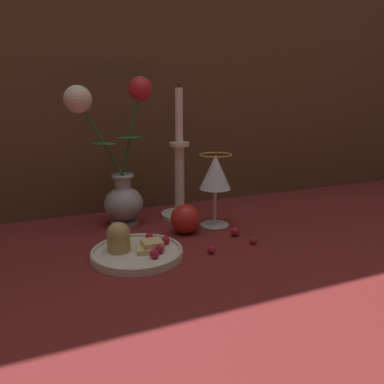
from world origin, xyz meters
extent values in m
plane|color=maroon|center=(0.00, 0.00, 0.00)|extent=(2.40, 2.40, 0.00)
cylinder|color=#A3A3A8|center=(-0.08, 0.13, 0.01)|extent=(0.07, 0.07, 0.01)
ellipsoid|color=#A3A3A8|center=(-0.08, 0.13, 0.05)|extent=(0.09, 0.09, 0.08)
cylinder|color=#A3A3A8|center=(-0.08, 0.13, 0.10)|extent=(0.04, 0.04, 0.04)
torus|color=#A3A3A8|center=(-0.08, 0.13, 0.12)|extent=(0.05, 0.05, 0.01)
cylinder|color=#23662D|center=(-0.13, 0.12, 0.21)|extent=(0.10, 0.02, 0.18)
ellipsoid|color=#23662D|center=(-0.13, 0.13, 0.20)|extent=(0.07, 0.08, 0.00)
sphere|color=silver|center=(-0.18, 0.12, 0.30)|extent=(0.06, 0.06, 0.06)
cylinder|color=#23662D|center=(-0.06, 0.14, 0.22)|extent=(0.06, 0.01, 0.20)
ellipsoid|color=#23662D|center=(-0.06, 0.13, 0.21)|extent=(0.08, 0.06, 0.00)
sphere|color=red|center=(-0.03, 0.14, 0.32)|extent=(0.06, 0.06, 0.06)
cylinder|color=silver|center=(-0.11, -0.07, 0.01)|extent=(0.18, 0.18, 0.01)
torus|color=silver|center=(-0.11, -0.07, 0.01)|extent=(0.18, 0.18, 0.01)
cylinder|color=tan|center=(-0.14, -0.05, 0.03)|extent=(0.04, 0.04, 0.04)
sphere|color=tan|center=(-0.14, -0.05, 0.05)|extent=(0.05, 0.05, 0.05)
cube|color=#DBBC7A|center=(-0.09, -0.08, 0.01)|extent=(0.05, 0.05, 0.01)
cube|color=#DBBC7A|center=(-0.08, -0.08, 0.03)|extent=(0.04, 0.04, 0.01)
sphere|color=#AD192D|center=(-0.08, -0.11, 0.02)|extent=(0.02, 0.02, 0.02)
sphere|color=#AD192D|center=(-0.07, -0.10, 0.02)|extent=(0.02, 0.02, 0.02)
sphere|color=#AD192D|center=(-0.06, -0.08, 0.02)|extent=(0.02, 0.02, 0.02)
sphere|color=#AD192D|center=(-0.04, -0.06, 0.02)|extent=(0.02, 0.02, 0.02)
sphere|color=#AD192D|center=(-0.07, -0.02, 0.02)|extent=(0.02, 0.02, 0.02)
cylinder|color=silver|center=(0.12, 0.04, 0.00)|extent=(0.07, 0.07, 0.00)
cylinder|color=silver|center=(0.12, 0.04, 0.05)|extent=(0.01, 0.01, 0.09)
cone|color=silver|center=(0.12, 0.04, 0.13)|extent=(0.08, 0.08, 0.08)
cone|color=#E5CC66|center=(0.12, 0.04, 0.12)|extent=(0.07, 0.07, 0.06)
torus|color=gold|center=(0.12, 0.04, 0.17)|extent=(0.08, 0.08, 0.00)
cylinder|color=silver|center=(0.06, 0.13, 0.01)|extent=(0.10, 0.10, 0.01)
cylinder|color=silver|center=(0.06, 0.13, 0.10)|extent=(0.02, 0.02, 0.17)
cylinder|color=silver|center=(0.06, 0.13, 0.19)|extent=(0.05, 0.05, 0.01)
cylinder|color=white|center=(0.06, 0.13, 0.26)|extent=(0.02, 0.02, 0.13)
cylinder|color=black|center=(0.06, 0.13, 0.33)|extent=(0.00, 0.00, 0.01)
sphere|color=red|center=(0.03, 0.01, 0.03)|extent=(0.07, 0.07, 0.07)
cylinder|color=#4C3319|center=(0.03, 0.01, 0.07)|extent=(0.00, 0.00, 0.01)
sphere|color=#AD192D|center=(0.12, -0.05, 0.01)|extent=(0.02, 0.02, 0.02)
sphere|color=#AD192D|center=(0.03, -0.12, 0.01)|extent=(0.02, 0.02, 0.02)
sphere|color=#AD192D|center=(0.14, -0.11, 0.01)|extent=(0.02, 0.02, 0.02)
camera|label=1|loc=(-0.27, -0.74, 0.30)|focal=35.00mm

